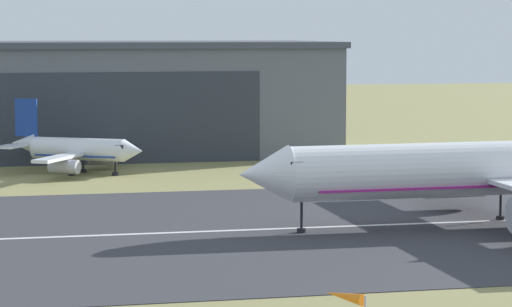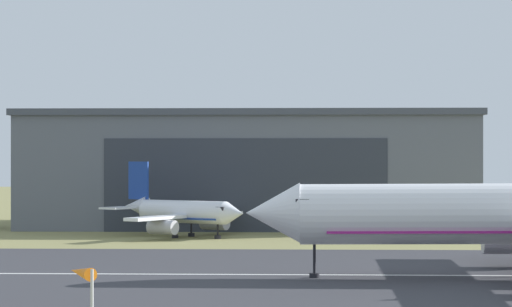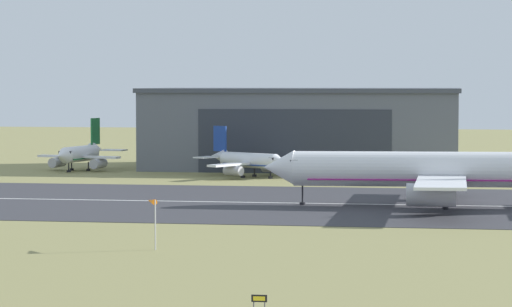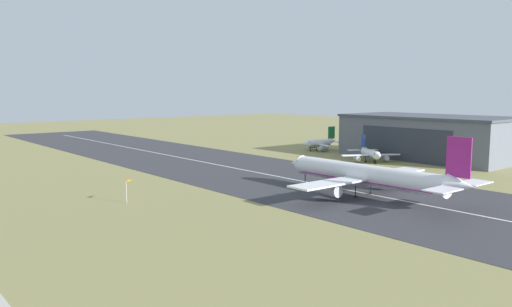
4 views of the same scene
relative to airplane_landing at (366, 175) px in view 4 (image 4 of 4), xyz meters
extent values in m
plane|color=olive|center=(-17.19, -57.37, -5.28)|extent=(702.35, 702.35, 0.00)
cube|color=#333338|center=(-17.19, 2.66, -5.25)|extent=(462.35, 55.63, 0.06)
cube|color=silver|center=(-17.19, 2.66, -5.22)|extent=(416.11, 0.70, 0.01)
cube|color=slate|center=(-30.06, 76.79, 2.55)|extent=(63.24, 31.81, 15.68)
cube|color=#424751|center=(-30.06, 76.79, 10.84)|extent=(64.24, 32.81, 0.90)
cube|color=#2D333D|center=(-30.06, 60.83, 0.99)|extent=(37.95, 0.12, 12.54)
cylinder|color=white|center=(-0.39, 0.00, 0.17)|extent=(44.11, 5.40, 5.26)
cone|color=white|center=(-24.66, 0.21, 0.17)|extent=(4.59, 5.06, 5.04)
cone|color=white|center=(24.64, -0.21, 1.07)|extent=(6.09, 4.57, 4.55)
cube|color=black|center=(-22.18, 0.19, 1.17)|extent=(1.14, 4.28, 0.45)
cube|color=#991E7A|center=(-0.39, 0.00, -1.21)|extent=(39.67, 5.11, 0.42)
cube|color=white|center=(-1.16, 12.52, -0.71)|extent=(6.73, 20.05, 0.44)
cylinder|color=#A8A8B2|center=(-2.48, 10.93, -2.52)|extent=(6.57, 3.17, 3.15)
cube|color=white|center=(-1.38, -12.49, -0.71)|extent=(6.73, 20.05, 0.44)
cylinder|color=#A8A8B2|center=(-2.67, -10.88, -2.52)|extent=(6.57, 3.17, 3.15)
cube|color=#991E7A|center=(23.74, -0.21, 6.94)|extent=(5.46, 0.33, 8.53)
cube|color=white|center=(24.20, 6.14, 0.92)|extent=(4.85, 7.72, 0.24)
cube|color=white|center=(24.08, -6.56, 0.92)|extent=(4.85, 7.72, 0.24)
cylinder|color=black|center=(-21.20, 0.18, -3.81)|extent=(0.24, 0.24, 2.94)
cylinder|color=black|center=(-21.20, 0.18, -5.06)|extent=(0.84, 0.84, 0.44)
cylinder|color=black|center=(-0.74, 3.02, -3.81)|extent=(0.24, 0.24, 2.94)
cylinder|color=black|center=(-0.74, 3.02, -5.06)|extent=(0.84, 0.84, 0.44)
cylinder|color=black|center=(-0.79, -3.00, -3.81)|extent=(0.24, 0.24, 2.94)
cylinder|color=black|center=(-0.79, -3.00, -5.06)|extent=(0.84, 0.84, 0.44)
cylinder|color=white|center=(-73.60, 61.41, -1.87)|extent=(5.39, 11.35, 3.19)
cone|color=white|center=(-75.03, 54.66, -1.87)|extent=(3.72, 3.47, 3.19)
cone|color=white|center=(-72.07, 68.62, -1.29)|extent=(3.60, 4.34, 2.87)
cube|color=black|center=(-74.70, 56.20, -1.23)|extent=(2.88, 1.64, 0.44)
cube|color=#1E7238|center=(-73.60, 61.41, -2.74)|extent=(5.01, 10.25, 0.20)
cube|color=white|center=(-78.79, 62.28, -2.42)|extent=(7.61, 3.59, 0.40)
cylinder|color=#A8A8B2|center=(-78.30, 61.75, -3.66)|extent=(2.80, 4.47, 1.98)
cube|color=white|center=(-68.50, 60.10, -2.42)|extent=(7.61, 3.59, 0.40)
cylinder|color=#A8A8B2|center=(-69.16, 59.81, -3.66)|extent=(2.80, 4.47, 1.98)
cube|color=#1E7238|center=(-72.19, 68.06, 2.44)|extent=(0.99, 3.45, 5.42)
cube|color=white|center=(-76.05, 69.29, -1.39)|extent=(5.40, 3.98, 0.24)
cube|color=white|center=(-68.16, 67.62, -1.39)|extent=(5.40, 3.98, 0.24)
cylinder|color=black|center=(-74.49, 57.23, -4.37)|extent=(0.24, 0.24, 1.82)
cylinder|color=black|center=(-74.49, 57.23, -5.06)|extent=(0.84, 0.84, 0.44)
cylinder|color=black|center=(-75.41, 62.08, -4.37)|extent=(0.24, 0.24, 1.82)
cylinder|color=black|center=(-75.41, 62.08, -5.06)|extent=(0.84, 0.84, 0.44)
cylinder|color=black|center=(-71.67, 61.28, -4.37)|extent=(0.24, 0.24, 1.82)
cylinder|color=black|center=(-71.67, 61.28, -5.06)|extent=(0.84, 0.84, 0.44)
cylinder|color=silver|center=(-37.05, 50.13, -2.08)|extent=(12.11, 8.78, 2.85)
cone|color=silver|center=(-30.62, 46.31, -2.08)|extent=(3.66, 3.76, 2.85)
cone|color=silver|center=(-43.84, 54.17, -1.57)|extent=(4.25, 3.95, 2.56)
cube|color=black|center=(-31.83, 47.03, -1.51)|extent=(2.18, 2.64, 0.44)
cube|color=navy|center=(-37.05, 50.13, -2.86)|extent=(10.97, 8.02, 0.20)
cube|color=silver|center=(-40.02, 44.65, -2.58)|extent=(6.81, 9.39, 0.40)
cylinder|color=#A8A8B2|center=(-39.25, 45.08, -3.71)|extent=(4.08, 3.41, 1.76)
cube|color=silver|center=(-33.65, 55.36, -2.58)|extent=(6.81, 9.39, 0.40)
cylinder|color=#A8A8B2|center=(-33.66, 54.47, -3.71)|extent=(4.08, 3.41, 1.76)
cube|color=navy|center=(-43.40, 53.91, 1.76)|extent=(2.81, 1.82, 4.84)
cube|color=silver|center=(-45.59, 51.02, -1.65)|extent=(4.55, 5.13, 0.24)
cube|color=silver|center=(-41.91, 57.21, -1.65)|extent=(4.55, 5.13, 0.24)
cylinder|color=black|center=(-32.75, 47.58, -4.39)|extent=(0.24, 0.24, 1.78)
cylinder|color=black|center=(-32.75, 47.58, -5.06)|extent=(0.84, 0.84, 0.44)
cylinder|color=black|center=(-38.14, 48.79, -4.39)|extent=(0.24, 0.24, 1.78)
cylinder|color=black|center=(-38.14, 48.79, -5.06)|extent=(0.84, 0.84, 0.44)
cylinder|color=black|center=(-36.39, 51.73, -4.39)|extent=(0.24, 0.24, 1.78)
cylinder|color=black|center=(-36.39, 51.73, -5.06)|extent=(0.84, 0.84, 0.44)
cylinder|color=#B7B7BC|center=(-31.10, -48.74, -2.63)|extent=(0.14, 0.14, 5.32)
cone|color=orange|center=(-31.82, -47.56, -0.22)|extent=(1.79, 2.43, 0.60)
camera|label=1|loc=(-49.00, -103.57, 12.72)|focal=85.00mm
camera|label=2|loc=(-21.86, -100.55, 4.93)|focal=85.00mm
camera|label=3|loc=(-0.83, -172.78, 12.39)|focal=85.00mm
camera|label=4|loc=(75.83, -98.29, 20.51)|focal=35.00mm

